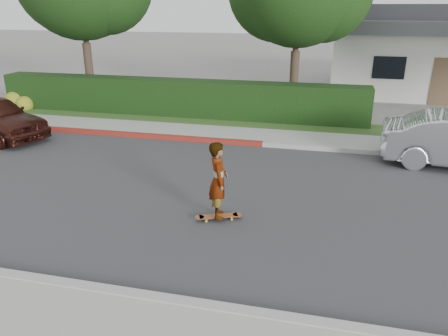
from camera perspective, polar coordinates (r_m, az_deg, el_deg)
The scene contains 13 objects.
ground at distance 10.60m, azimuth -3.65°, elevation -3.40°, with size 120.00×120.00×0.00m, color slate.
road at distance 10.59m, azimuth -3.65°, elevation -3.38°, with size 60.00×8.00×0.01m, color #2D2D30.
curb_near at distance 7.26m, azimuth -13.45°, elevation -15.72°, with size 60.00×0.20×0.15m, color #9E9E99.
sidewalk_near at distance 6.67m, azimuth -17.04°, elevation -20.11°, with size 60.00×1.60×0.12m, color gray.
curb_far at distance 14.29m, azimuth 1.12°, elevation 3.41°, with size 60.00×0.20×0.15m, color #9E9E99.
curb_red_section at distance 16.06m, azimuth -16.64°, elevation 4.51°, with size 12.00×0.21×0.15m, color maroon.
sidewalk_far at distance 15.14m, azimuth 1.85°, elevation 4.34°, with size 60.00×1.60×0.12m, color gray.
planting_strip at distance 16.65m, azimuth 2.97°, elevation 5.81°, with size 60.00×1.60×0.10m, color #2D4C1E.
hedge at distance 17.82m, azimuth -6.27°, elevation 9.02°, with size 15.00×1.00×1.50m, color black.
flowering_shrub at distance 20.91m, azimuth -25.27°, elevation 7.75°, with size 1.40×1.00×0.90m.
house at distance 25.84m, azimuth 25.55°, elevation 13.83°, with size 10.60×8.60×4.30m.
skateboard at distance 9.31m, azimuth -0.72°, elevation -6.31°, with size 1.01×0.56×0.09m.
skateboarder at distance 8.97m, azimuth -0.74°, elevation -1.58°, with size 0.60×0.39×1.63m, color white.
Camera 1 is at (2.90, -9.23, 4.32)m, focal length 35.00 mm.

